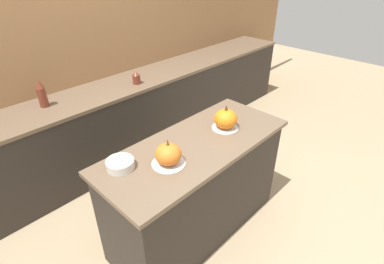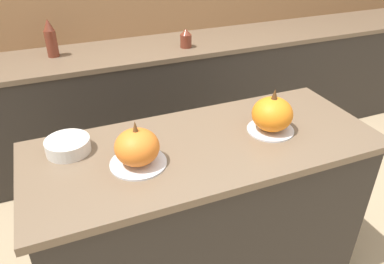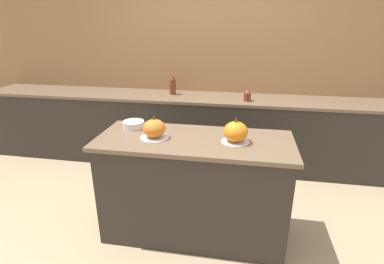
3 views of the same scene
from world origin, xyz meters
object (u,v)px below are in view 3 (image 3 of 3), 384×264
Objects in this scene: bottle_tall at (173,84)px; mixing_bowl at (134,124)px; bottle_short at (247,95)px; pumpkin_cake_right at (236,132)px; pumpkin_cake_left at (154,129)px.

mixing_bowl is at bearing -92.00° from bottle_tall.
bottle_tall is 1.89× the size of bottle_short.
pumpkin_cake_right is 0.83× the size of bottle_tall.
mixing_bowl is (-0.90, 0.18, -0.05)m from pumpkin_cake_right.
bottle_short is 0.74× the size of mixing_bowl.
mixing_bowl is at bearing 141.61° from pumpkin_cake_left.
bottle_short is (0.73, 1.33, -0.01)m from pumpkin_cake_left.
bottle_tall reaches higher than pumpkin_cake_right.
pumpkin_cake_left is 0.65m from pumpkin_cake_right.
bottle_tall reaches higher than mixing_bowl.
pumpkin_cake_right is 1.31m from bottle_short.
pumpkin_cake_left is 1.68× the size of bottle_short.
pumpkin_cake_right is at bearing -11.11° from mixing_bowl.
bottle_short is at bearing 86.16° from pumpkin_cake_right.
pumpkin_cake_right is at bearing -93.84° from bottle_short.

